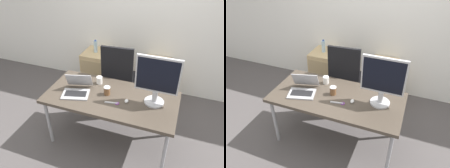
{
  "view_description": "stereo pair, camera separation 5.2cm",
  "coord_description": "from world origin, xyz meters",
  "views": [
    {
      "loc": [
        0.72,
        -1.94,
        2.26
      ],
      "look_at": [
        0.0,
        0.04,
        0.86
      ],
      "focal_mm": 35.0,
      "sensor_mm": 36.0,
      "label": 1
    },
    {
      "loc": [
        0.77,
        -1.92,
        2.26
      ],
      "look_at": [
        0.0,
        0.04,
        0.86
      ],
      "focal_mm": 35.0,
      "sensor_mm": 36.0,
      "label": 2
    }
  ],
  "objects": [
    {
      "name": "mouse",
      "position": [
        0.21,
        -0.04,
        0.73
      ],
      "size": [
        0.04,
        0.07,
        0.03
      ],
      "color": "silver",
      "rests_on": "desk"
    },
    {
      "name": "laptop_center",
      "position": [
        -0.41,
        -0.07,
        0.76
      ],
      "size": [
        0.36,
        0.38,
        0.22
      ],
      "color": "#ADADB2",
      "rests_on": "desk"
    },
    {
      "name": "coffee_cup_brown",
      "position": [
        -0.06,
        0.02,
        0.76
      ],
      "size": [
        0.08,
        0.08,
        0.1
      ],
      "color": "brown",
      "rests_on": "desk"
    },
    {
      "name": "office_chair",
      "position": [
        -0.11,
        0.69,
        0.43
      ],
      "size": [
        0.56,
        0.58,
        1.11
      ],
      "color": "#232326",
      "rests_on": "ground_plane"
    },
    {
      "name": "ground_plane",
      "position": [
        0.0,
        0.0,
        0.0
      ],
      "size": [
        14.0,
        14.0,
        0.0
      ],
      "primitive_type": "plane",
      "color": "#514C4C"
    },
    {
      "name": "monitor",
      "position": [
        0.5,
        0.06,
        1.01
      ],
      "size": [
        0.47,
        0.22,
        0.57
      ],
      "color": "#B7B7BC",
      "rests_on": "desk"
    },
    {
      "name": "scissors",
      "position": [
        0.07,
        -0.12,
        0.72
      ],
      "size": [
        0.17,
        0.06,
        0.01
      ],
      "color": "#B2B2B7",
      "rests_on": "desk"
    },
    {
      "name": "water_bottle",
      "position": [
        -0.69,
        1.14,
        0.77
      ],
      "size": [
        0.06,
        0.06,
        0.22
      ],
      "color": "silver",
      "rests_on": "cabinet_left"
    },
    {
      "name": "coffee_cup_white",
      "position": [
        -0.23,
        0.21,
        0.76
      ],
      "size": [
        0.08,
        0.08,
        0.1
      ],
      "color": "white",
      "rests_on": "desk"
    },
    {
      "name": "cabinet_right",
      "position": [
        0.35,
        1.14,
        0.33
      ],
      "size": [
        0.41,
        0.46,
        0.67
      ],
      "color": "tan",
      "rests_on": "ground_plane"
    },
    {
      "name": "desk",
      "position": [
        0.0,
        0.0,
        0.66
      ],
      "size": [
        1.56,
        0.75,
        0.71
      ],
      "color": "#473D33",
      "rests_on": "ground_plane"
    },
    {
      "name": "wall_back",
      "position": [
        0.0,
        1.4,
        1.3
      ],
      "size": [
        10.0,
        0.05,
        2.6
      ],
      "color": "white",
      "rests_on": "ground_plane"
    },
    {
      "name": "cabinet_left",
      "position": [
        -0.69,
        1.14,
        0.33
      ],
      "size": [
        0.41,
        0.46,
        0.67
      ],
      "color": "tan",
      "rests_on": "ground_plane"
    }
  ]
}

